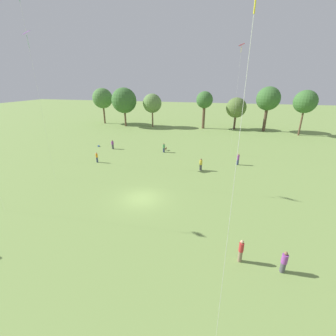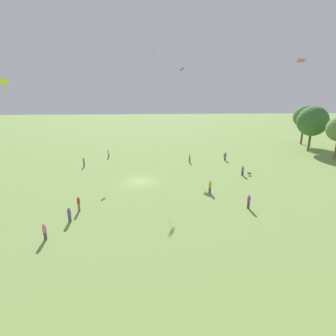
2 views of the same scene
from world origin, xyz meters
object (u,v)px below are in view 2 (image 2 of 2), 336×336
(kite_4, at_px, (300,71))
(picnic_bag_0, at_px, (224,156))
(person_6, at_px, (243,171))
(kite_1, at_px, (182,73))
(dog_0, at_px, (249,173))
(person_2, at_px, (79,203))
(person_8, at_px, (45,231))
(kite_3, at_px, (4,88))
(person_4, at_px, (109,154))
(person_5, at_px, (210,187))
(person_0, at_px, (225,156))
(person_7, at_px, (249,202))
(kite_0, at_px, (153,55))
(kite_2, at_px, (111,94))
(person_9, at_px, (190,158))
(person_3, at_px, (84,162))
(person_1, at_px, (69,215))

(kite_4, distance_m, picnic_bag_0, 29.89)
(person_6, distance_m, kite_1, 25.13)
(dog_0, bearing_deg, person_2, 117.81)
(person_8, xyz_separation_m, kite_3, (-7.85, -5.52, 13.45))
(person_4, bearing_deg, person_5, -71.35)
(kite_1, xyz_separation_m, kite_3, (27.35, -22.66, -3.05))
(person_2, relative_size, person_5, 1.02)
(person_0, bearing_deg, picnic_bag_0, -115.36)
(person_7, height_order, kite_0, kite_0)
(kite_3, bearing_deg, person_2, -178.26)
(person_2, bearing_deg, kite_1, 122.75)
(person_0, bearing_deg, kite_0, -17.27)
(person_4, height_order, kite_0, kite_0)
(kite_3, bearing_deg, kite_2, -98.26)
(person_7, height_order, kite_2, kite_2)
(person_4, relative_size, kite_3, 0.11)
(person_6, distance_m, picnic_bag_0, 13.52)
(person_9, height_order, picnic_bag_0, person_9)
(kite_3, bearing_deg, person_7, -170.72)
(person_2, bearing_deg, kite_0, 128.84)
(person_3, height_order, kite_2, kite_2)
(person_0, height_order, kite_4, kite_4)
(person_1, relative_size, picnic_bag_0, 4.69)
(person_8, height_order, kite_1, kite_1)
(person_4, distance_m, kite_3, 29.04)
(person_7, xyz_separation_m, kite_0, (-23.93, -11.25, 19.48))
(person_3, bearing_deg, dog_0, -141.10)
(person_8, bearing_deg, picnic_bag_0, -97.48)
(person_9, bearing_deg, person_6, -134.02)
(kite_0, xyz_separation_m, picnic_bag_0, (-2.36, 15.32, -20.26))
(picnic_bag_0, bearing_deg, person_4, -91.56)
(kite_2, bearing_deg, person_7, -95.86)
(person_4, height_order, kite_3, kite_3)
(kite_3, bearing_deg, kite_4, -168.24)
(person_0, height_order, person_3, person_3)
(person_5, bearing_deg, kite_4, 118.83)
(person_1, xyz_separation_m, person_3, (-22.07, -3.76, 0.05))
(person_2, bearing_deg, person_8, -43.07)
(person_0, xyz_separation_m, person_5, (17.50, -6.98, 0.06))
(person_2, height_order, person_6, person_2)
(person_8, xyz_separation_m, kite_4, (-6.75, 27.17, 15.22))
(person_7, bearing_deg, dog_0, -70.14)
(picnic_bag_0, bearing_deg, kite_2, -82.74)
(person_2, relative_size, kite_1, 0.10)
(person_0, height_order, person_8, person_8)
(person_0, distance_m, person_3, 28.27)
(person_4, bearing_deg, kite_4, -65.27)
(person_9, relative_size, kite_2, 0.12)
(person_5, xyz_separation_m, person_6, (-7.48, 7.28, -0.08))
(kite_1, bearing_deg, dog_0, 105.47)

